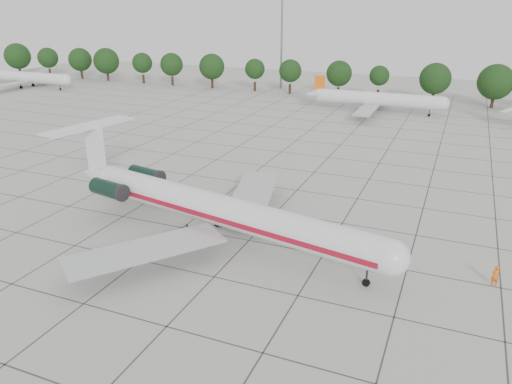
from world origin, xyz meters
TOP-DOWN VIEW (x-y plane):
  - ground at (0.00, 0.00)m, footprint 260.00×260.00m
  - apron_joints at (0.00, 15.00)m, footprint 170.00×170.00m
  - main_airliner at (-4.50, -0.63)m, footprint 41.12×31.99m
  - ground_crew at (23.39, 0.24)m, footprint 0.85×0.72m
  - bg_airliner_a at (-97.09, 65.20)m, footprint 28.24×27.20m
  - bg_airliner_c at (0.81, 69.64)m, footprint 28.24×27.20m
  - tree_line at (-11.68, 85.00)m, footprint 249.86×8.44m
  - floodlight_mast at (-30.00, 92.00)m, footprint 1.60×1.60m

SIDE VIEW (x-z plane):
  - ground at x=0.00m, z-range 0.00..0.00m
  - apron_joints at x=0.00m, z-range 0.00..0.02m
  - ground_crew at x=23.39m, z-range 0.00..1.98m
  - bg_airliner_a at x=-97.09m, z-range -0.79..6.61m
  - bg_airliner_c at x=0.81m, z-range -0.79..6.61m
  - main_airliner at x=-4.50m, z-range -1.43..8.31m
  - tree_line at x=-11.68m, z-range 0.87..11.09m
  - floodlight_mast at x=-30.00m, z-range 1.56..27.01m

